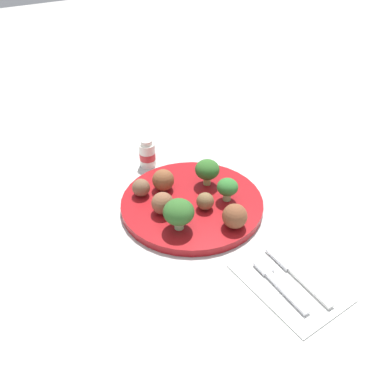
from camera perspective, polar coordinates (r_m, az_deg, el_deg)
name	(u,v)px	position (r m, az deg, el deg)	size (l,w,h in m)	color
ground_plane	(192,206)	(0.81, 0.00, -2.06)	(4.00, 4.00, 0.00)	#B2B2AD
plate	(192,203)	(0.80, 0.00, -1.61)	(0.28, 0.28, 0.02)	maroon
broccoli_floret_mid_left	(207,170)	(0.82, 2.16, 3.13)	(0.05, 0.05, 0.06)	#A8B968
broccoli_floret_back_left	(179,212)	(0.71, -1.88, -2.90)	(0.06, 0.06, 0.06)	#98C483
broccoli_floret_near_rim	(227,188)	(0.78, 5.03, 0.63)	(0.04, 0.04, 0.05)	#98C378
meatball_far_rim	(235,216)	(0.73, 6.05, -3.42)	(0.05, 0.05, 0.05)	brown
meatball_front_left	(141,188)	(0.81, -7.20, 0.62)	(0.04, 0.04, 0.04)	brown
meatball_back_right	(162,202)	(0.76, -4.31, -1.44)	(0.04, 0.04, 0.04)	brown
meatball_front_right	(163,180)	(0.81, -4.08, 1.69)	(0.04, 0.04, 0.04)	brown
meatball_center	(205,201)	(0.77, 1.87, -1.30)	(0.03, 0.03, 0.03)	brown
napkin	(290,282)	(0.68, 13.61, -12.25)	(0.17, 0.12, 0.01)	white
fork	(279,282)	(0.67, 12.13, -12.28)	(0.12, 0.02, 0.01)	silver
knife	(295,272)	(0.69, 14.32, -10.91)	(0.15, 0.02, 0.01)	white
yogurt_bottle	(147,154)	(0.92, -6.40, 5.29)	(0.04, 0.04, 0.07)	white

